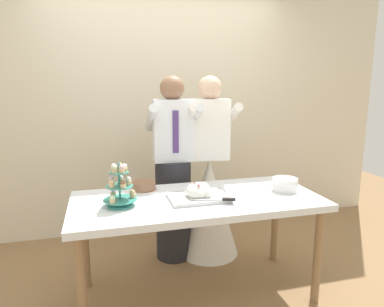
# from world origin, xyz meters

# --- Properties ---
(ground_plane) EXTENTS (8.00, 8.00, 0.00)m
(ground_plane) POSITION_xyz_m (0.00, 0.00, 0.00)
(ground_plane) COLOR olive
(rear_wall) EXTENTS (5.20, 0.10, 2.90)m
(rear_wall) POSITION_xyz_m (0.00, 1.38, 1.45)
(rear_wall) COLOR beige
(rear_wall) RESTS_ON ground_plane
(dessert_table) EXTENTS (1.80, 0.80, 0.78)m
(dessert_table) POSITION_xyz_m (0.00, 0.00, 0.70)
(dessert_table) COLOR silver
(dessert_table) RESTS_ON ground_plane
(cupcake_stand) EXTENTS (0.23, 0.23, 0.31)m
(cupcake_stand) POSITION_xyz_m (-0.55, -0.03, 0.91)
(cupcake_stand) COLOR teal
(cupcake_stand) RESTS_ON dessert_table
(main_cake_tray) EXTENTS (0.43, 0.34, 0.12)m
(main_cake_tray) POSITION_xyz_m (0.00, -0.02, 0.82)
(main_cake_tray) COLOR silver
(main_cake_tray) RESTS_ON dessert_table
(plate_stack) EXTENTS (0.20, 0.20, 0.10)m
(plate_stack) POSITION_xyz_m (0.71, -0.01, 0.82)
(plate_stack) COLOR white
(plate_stack) RESTS_ON dessert_table
(round_cake) EXTENTS (0.24, 0.24, 0.07)m
(round_cake) POSITION_xyz_m (-0.35, 0.27, 0.81)
(round_cake) COLOR white
(round_cake) RESTS_ON dessert_table
(person_groom) EXTENTS (0.48, 0.51, 1.66)m
(person_groom) POSITION_xyz_m (-0.05, 0.63, 0.75)
(person_groom) COLOR #232328
(person_groom) RESTS_ON ground_plane
(person_bride) EXTENTS (0.56, 0.56, 1.66)m
(person_bride) POSITION_xyz_m (0.29, 0.62, 0.58)
(person_bride) COLOR white
(person_bride) RESTS_ON ground_plane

